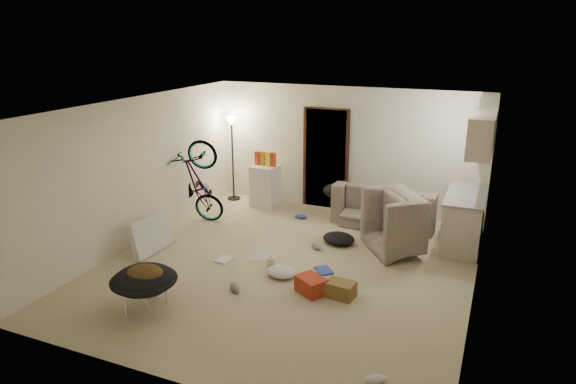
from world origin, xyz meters
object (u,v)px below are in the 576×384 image
at_px(armchair, 414,228).
at_px(floor_lamp, 232,140).
at_px(drink_case_b, 311,285).
at_px(mini_fridge, 265,185).
at_px(juicer, 271,261).
at_px(sofa, 385,210).
at_px(drink_case_a, 341,289).
at_px(tv_box, 152,234).
at_px(saucer_chair, 144,285).
at_px(kitchen_counter, 464,220).
at_px(bicycle, 199,201).

bearing_deg(armchair, floor_lamp, 38.29).
distance_m(armchair, drink_case_b, 2.36).
xyz_separation_m(armchair, mini_fridge, (-3.27, 1.08, 0.06)).
bearing_deg(armchair, juicer, 92.99).
relative_size(sofa, drink_case_b, 4.69).
bearing_deg(drink_case_a, mini_fridge, 136.95).
relative_size(mini_fridge, tv_box, 0.94).
bearing_deg(drink_case_b, drink_case_a, 39.35).
xyz_separation_m(drink_case_b, juicer, (-0.89, 0.57, -0.03)).
xyz_separation_m(sofa, saucer_chair, (-2.17, -4.39, 0.09)).
distance_m(mini_fridge, tv_box, 2.98).
distance_m(kitchen_counter, mini_fridge, 4.05).
relative_size(floor_lamp, saucer_chair, 2.09).
xyz_separation_m(bicycle, drink_case_a, (3.36, -1.72, -0.33)).
relative_size(kitchen_counter, bicycle, 0.90).
xyz_separation_m(kitchen_counter, juicer, (-2.68, -2.07, -0.36)).
bearing_deg(drink_case_b, juicer, 178.90).
xyz_separation_m(floor_lamp, bicycle, (0.10, -1.51, -0.87)).
bearing_deg(bicycle, drink_case_b, -130.54).
distance_m(floor_lamp, armchair, 4.35).
distance_m(tv_box, drink_case_b, 2.96).
relative_size(drink_case_a, drink_case_b, 0.94).
distance_m(armchair, saucer_chair, 4.45).
relative_size(sofa, mini_fridge, 2.23).
bearing_deg(tv_box, drink_case_a, -2.54).
relative_size(kitchen_counter, tv_box, 1.64).
relative_size(floor_lamp, juicer, 8.80).
relative_size(sofa, bicycle, 1.15).
bearing_deg(drink_case_b, floor_lamp, 164.32).
bearing_deg(bicycle, mini_fridge, -36.20).
relative_size(floor_lamp, armchair, 1.59).
bearing_deg(mini_fridge, saucer_chair, -81.89).
height_order(saucer_chair, drink_case_a, saucer_chair).
bearing_deg(drink_case_b, mini_fridge, 156.50).
xyz_separation_m(bicycle, tv_box, (0.00, -1.48, -0.14)).
bearing_deg(drink_case_a, kitchen_counter, 68.77).
distance_m(drink_case_b, juicer, 1.06).
height_order(kitchen_counter, juicer, kitchen_counter).
bearing_deg(floor_lamp, bicycle, -86.22).
bearing_deg(kitchen_counter, sofa, 162.76).
bearing_deg(tv_box, sofa, 41.97).
bearing_deg(mini_fridge, sofa, 0.88).
height_order(armchair, saucer_chair, armchair).
relative_size(sofa, saucer_chair, 2.21).
xyz_separation_m(floor_lamp, juicer, (2.15, -2.72, -1.22)).
xyz_separation_m(bicycle, saucer_chair, (1.11, -3.07, -0.07)).
distance_m(bicycle, mini_fridge, 1.58).
relative_size(kitchen_counter, armchair, 1.32).
height_order(sofa, tv_box, tv_box).
bearing_deg(tv_box, bicycle, 91.57).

